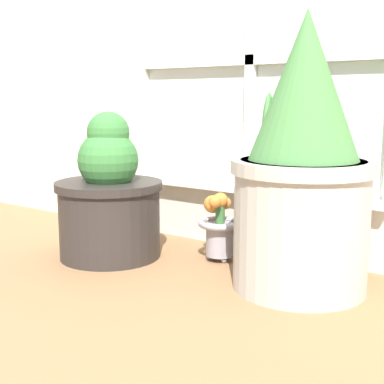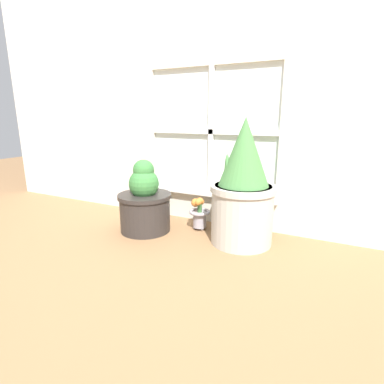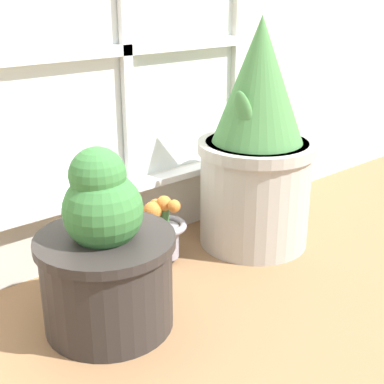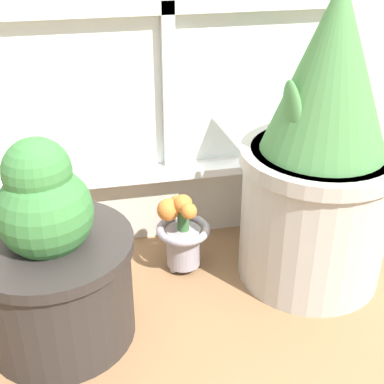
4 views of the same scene
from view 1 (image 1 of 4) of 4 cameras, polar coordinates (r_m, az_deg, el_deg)
ground_plane at (r=1.57m, az=-6.40°, el=-11.17°), size 10.00×10.00×0.00m
potted_plant_left at (r=1.93m, az=-8.82°, el=-0.85°), size 0.38×0.38×0.52m
potted_plant_right at (r=1.59m, az=11.70°, el=2.50°), size 0.42×0.42×0.81m
flower_vase at (r=1.88m, az=2.87°, el=-3.64°), size 0.15×0.15×0.24m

